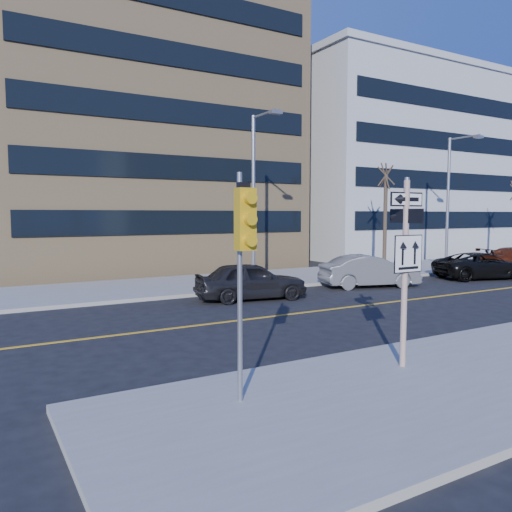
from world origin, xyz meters
TOP-DOWN VIEW (x-y plane):
  - ground at (0.00, 0.00)m, footprint 120.00×120.00m
  - far_sidewalk at (18.00, 12.00)m, footprint 66.00×6.00m
  - road_centerline at (12.00, 4.00)m, footprint 40.00×0.14m
  - sign_pole at (0.00, -2.51)m, footprint 0.92×0.92m
  - traffic_signal at (-4.00, -2.66)m, footprint 0.32×0.45m
  - parked_car_a at (1.74, 7.26)m, footprint 2.54×4.73m
  - parked_car_b at (8.28, 7.44)m, footprint 2.87×4.89m
  - parked_car_c at (15.64, 6.73)m, footprint 3.76×5.54m
  - streetlight_a at (4.00, 10.76)m, footprint 0.55×2.25m
  - streetlight_b at (18.00, 10.76)m, footprint 0.55×2.25m
  - street_tree_west at (13.00, 11.30)m, footprint 1.80×1.80m
  - building_brick at (2.00, 25.00)m, footprint 18.00×18.00m
  - building_grey_mid at (24.00, 24.00)m, footprint 20.00×16.00m
  - building_grey_far at (45.00, 27.00)m, footprint 18.00×18.00m

SIDE VIEW (x-z plane):
  - ground at x=0.00m, z-range 0.00..0.00m
  - road_centerline at x=12.00m, z-range 0.00..0.01m
  - far_sidewalk at x=18.00m, z-range 0.00..0.15m
  - parked_car_c at x=15.64m, z-range 0.00..1.41m
  - parked_car_b at x=8.28m, z-range 0.00..1.52m
  - parked_car_a at x=1.74m, z-range 0.00..1.53m
  - sign_pole at x=0.00m, z-range 0.41..4.47m
  - traffic_signal at x=-4.00m, z-range 1.03..5.03m
  - streetlight_a at x=4.00m, z-range 0.76..8.76m
  - streetlight_b at x=18.00m, z-range 0.76..8.76m
  - street_tree_west at x=13.00m, z-range 2.35..8.70m
  - building_grey_mid at x=24.00m, z-range 0.00..15.00m
  - building_grey_far at x=45.00m, z-range 0.00..16.00m
  - building_brick at x=2.00m, z-range 0.00..18.00m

